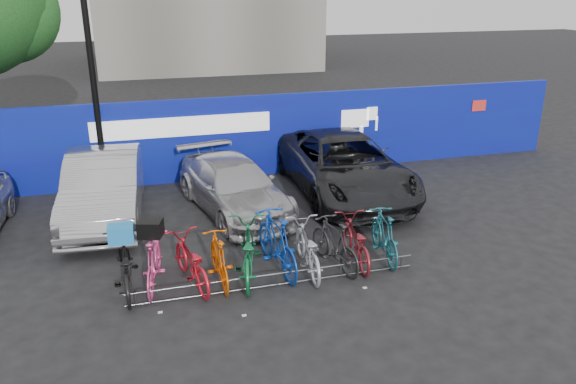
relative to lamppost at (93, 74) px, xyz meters
name	(u,v)px	position (x,y,z in m)	size (l,w,h in m)	color
ground	(269,272)	(3.20, -5.40, -3.27)	(100.00, 100.00, 0.00)	black
hoarding	(219,138)	(3.21, 0.60, -2.07)	(22.00, 0.18, 2.40)	navy
lamppost	(93,74)	(0.00, 0.00, 0.00)	(0.25, 0.50, 6.11)	black
bike_rack	(277,279)	(3.20, -6.00, -3.11)	(5.60, 0.03, 0.30)	#595B60
car_1	(104,187)	(0.04, -1.59, -2.47)	(1.69, 4.86, 1.60)	#9F9EA3
car_2	(234,186)	(3.15, -2.00, -2.62)	(1.82, 4.48, 1.30)	#ADACB1
car_3	(344,165)	(6.25, -1.59, -2.47)	(2.67, 5.79, 1.61)	black
bike_0	(125,266)	(0.45, -5.35, -2.77)	(0.67, 1.93, 1.01)	black
bike_1	(154,261)	(0.98, -5.34, -2.74)	(0.50, 1.76, 1.06)	#E5468B
bike_2	(191,262)	(1.66, -5.46, -2.79)	(0.64, 1.83, 0.96)	red
bike_3	(219,259)	(2.19, -5.53, -2.77)	(0.47, 1.66, 0.99)	#F95F06
bike_4	(247,251)	(2.75, -5.44, -2.73)	(0.72, 2.08, 1.09)	#106835
bike_5	(277,243)	(3.38, -5.36, -2.66)	(0.58, 2.04, 1.23)	#0D3AA4
bike_6	(307,248)	(3.95, -5.54, -2.77)	(0.66, 1.90, 1.00)	#AAADB2
bike_7	(335,244)	(4.53, -5.55, -2.75)	(0.49, 1.74, 1.05)	#252527
bike_8	(355,241)	(5.01, -5.46, -2.79)	(0.63, 1.82, 0.96)	maroon
bike_9	(384,235)	(5.66, -5.46, -2.75)	(0.49, 1.74, 1.05)	#195F6C
cargo_crate	(121,234)	(0.45, -5.35, -2.10)	(0.45, 0.35, 0.32)	#1F75BE
cargo_topcase	(151,228)	(0.98, -5.34, -2.06)	(0.42, 0.38, 0.31)	black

